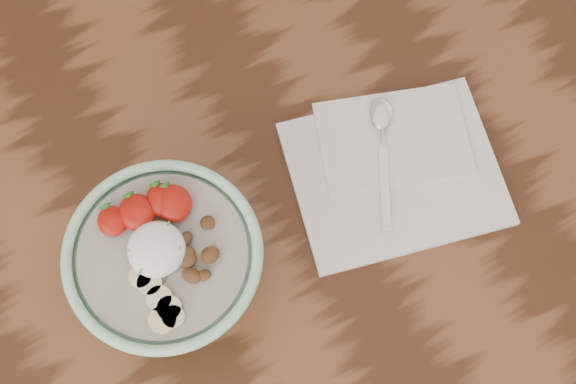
{
  "coord_description": "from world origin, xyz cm",
  "views": [
    {
      "loc": [
        -16.67,
        -25.19,
        166.01
      ],
      "look_at": [
        -3.66,
        -0.98,
        87.24
      ],
      "focal_mm": 50.0,
      "sensor_mm": 36.0,
      "label": 1
    }
  ],
  "objects": [
    {
      "name": "table",
      "position": [
        0.0,
        0.0,
        65.7
      ],
      "size": [
        160.0,
        90.0,
        75.0
      ],
      "color": "#381C0E",
      "rests_on": "ground"
    },
    {
      "name": "breakfast_bowl",
      "position": [
        -18.08,
        -0.48,
        82.13
      ],
      "size": [
        20.85,
        20.85,
        14.05
      ],
      "rotation": [
        0.0,
        0.0,
        0.34
      ],
      "color": "#A0D7AD",
      "rests_on": "table"
    },
    {
      "name": "napkin",
      "position": [
        11.19,
        -0.59,
        75.63
      ],
      "size": [
        28.38,
        24.93,
        1.51
      ],
      "rotation": [
        0.0,
        0.0,
        -0.23
      ],
      "color": "silver",
      "rests_on": "table"
    },
    {
      "name": "spoon",
      "position": [
        11.76,
        3.61,
        76.88
      ],
      "size": [
        9.6,
        15.94,
        0.89
      ],
      "rotation": [
        0.0,
        0.0,
        -0.48
      ],
      "color": "silver",
      "rests_on": "napkin"
    }
  ]
}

